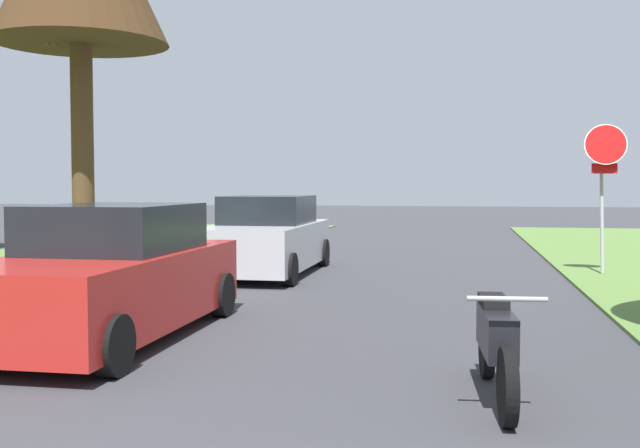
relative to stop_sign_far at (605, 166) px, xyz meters
name	(u,v)px	position (x,y,z in m)	size (l,w,h in m)	color
stop_sign_far	(605,166)	(0.00, 0.00, 0.00)	(0.81, 0.56, 2.94)	#9EA0A5
parked_sedan_red	(109,277)	(-6.84, -7.31, -1.44)	(1.94, 4.40, 1.57)	red
parked_sedan_silver	(266,238)	(-6.61, -0.86, -1.44)	(1.94, 4.40, 1.57)	#BCBCC1
parked_motorcycle	(496,342)	(-2.46, -9.07, -1.69)	(0.60, 2.05, 0.97)	black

